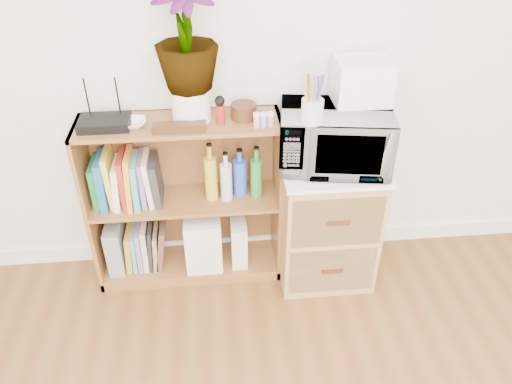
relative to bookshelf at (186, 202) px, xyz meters
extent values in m
cube|color=white|center=(0.35, 0.14, -0.42)|extent=(4.00, 0.02, 0.10)
cube|color=brown|center=(0.00, 0.00, 0.00)|extent=(1.00, 0.30, 0.95)
cube|color=#9E7542|center=(0.75, -0.08, -0.12)|extent=(0.50, 0.45, 0.70)
imported|color=silver|center=(0.75, -0.08, 0.39)|extent=(0.58, 0.44, 0.29)
cylinder|color=silver|center=(0.61, -0.19, 0.59)|extent=(0.10, 0.10, 0.11)
cube|color=white|center=(0.88, 0.01, 0.64)|extent=(0.26, 0.22, 0.21)
cube|color=black|center=(-0.34, -0.02, 0.50)|extent=(0.24, 0.16, 0.04)
imported|color=white|center=(-0.21, -0.03, 0.49)|extent=(0.13, 0.13, 0.03)
cylinder|color=white|center=(0.07, 0.02, 0.55)|extent=(0.19, 0.19, 0.16)
imported|color=#32762F|center=(0.07, 0.02, 0.89)|extent=(0.29, 0.29, 0.51)
cube|color=#331C0E|center=(0.01, -0.10, 0.49)|extent=(0.25, 0.06, 0.04)
cylinder|color=maroon|center=(0.20, -0.04, 0.52)|extent=(0.04, 0.04, 0.10)
cylinder|color=#3D2410|center=(0.32, 0.01, 0.51)|extent=(0.13, 0.13, 0.07)
cube|color=#D47692|center=(0.40, -0.09, 0.50)|extent=(0.11, 0.04, 0.05)
cube|color=gray|center=(-0.41, 0.00, -0.26)|extent=(0.09, 0.23, 0.29)
cube|color=white|center=(0.03, -0.01, -0.24)|extent=(0.10, 0.26, 0.32)
cube|color=silver|center=(0.13, -0.01, -0.25)|extent=(0.10, 0.26, 0.32)
cube|color=silver|center=(0.27, -0.01, -0.27)|extent=(0.09, 0.22, 0.27)
cube|color=#1E7135|center=(-0.44, 0.00, 0.14)|extent=(0.03, 0.20, 0.24)
cube|color=#185693|center=(-0.40, 0.00, 0.16)|extent=(0.04, 0.20, 0.28)
cube|color=yellow|center=(-0.37, 0.00, 0.17)|extent=(0.04, 0.20, 0.29)
cube|color=silver|center=(-0.34, 0.00, 0.14)|extent=(0.04, 0.20, 0.24)
cube|color=#A92E1D|center=(-0.30, 0.00, 0.16)|extent=(0.03, 0.20, 0.28)
cube|color=orange|center=(-0.27, 0.00, 0.17)|extent=(0.04, 0.20, 0.30)
cube|color=teal|center=(-0.24, 0.00, 0.16)|extent=(0.04, 0.20, 0.27)
cube|color=gray|center=(-0.21, 0.00, 0.15)|extent=(0.03, 0.20, 0.26)
cube|color=beige|center=(-0.18, 0.00, 0.16)|extent=(0.04, 0.20, 0.26)
cube|color=#292929|center=(-0.14, 0.00, 0.15)|extent=(0.05, 0.20, 0.24)
cylinder|color=gold|center=(0.14, 0.00, 0.18)|extent=(0.07, 0.07, 0.31)
cylinder|color=silver|center=(0.22, 0.00, 0.16)|extent=(0.06, 0.06, 0.27)
cylinder|color=blue|center=(0.29, 0.00, 0.16)|extent=(0.07, 0.07, 0.26)
cylinder|color=#307F2E|center=(0.38, 0.00, 0.17)|extent=(0.06, 0.06, 0.29)
cube|color=#BA8620|center=(-0.33, 0.00, -0.29)|extent=(0.04, 0.19, 0.24)
cube|color=teal|center=(-0.30, 0.00, -0.29)|extent=(0.03, 0.19, 0.24)
cube|color=#906496|center=(-0.28, 0.00, -0.28)|extent=(0.03, 0.19, 0.26)
cube|color=#C3B098|center=(-0.24, 0.00, -0.27)|extent=(0.03, 0.19, 0.27)
cube|color=black|center=(-0.22, 0.00, -0.27)|extent=(0.04, 0.19, 0.27)
cube|color=olive|center=(-0.19, 0.00, -0.29)|extent=(0.04, 0.19, 0.23)
cube|color=brown|center=(-0.16, 0.00, -0.27)|extent=(0.07, 0.19, 0.26)
camera|label=1|loc=(0.16, -2.18, 1.55)|focal=35.00mm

